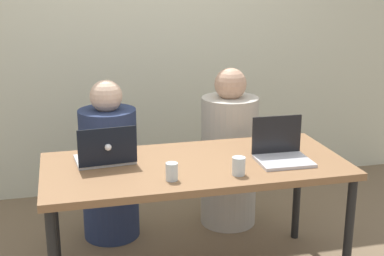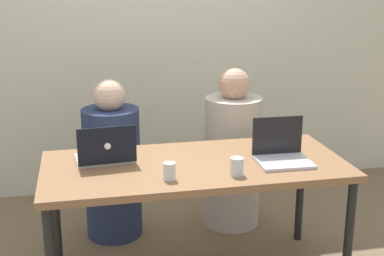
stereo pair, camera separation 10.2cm
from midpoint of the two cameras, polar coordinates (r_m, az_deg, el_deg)
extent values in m
cube|color=beige|center=(4.33, -5.46, 10.86)|extent=(4.50, 0.10, 2.70)
cube|color=#89603D|center=(2.99, -0.62, -4.09)|extent=(1.68, 0.77, 0.04)
cylinder|color=black|center=(3.12, 15.43, -11.07)|extent=(0.05, 0.05, 0.69)
cylinder|color=black|center=(3.37, -15.35, -8.99)|extent=(0.05, 0.05, 0.69)
cylinder|color=black|center=(3.66, 10.36, -6.58)|extent=(0.05, 0.05, 0.69)
cylinder|color=navy|center=(3.65, -9.57, -4.87)|extent=(0.39, 0.39, 0.89)
sphere|color=beige|center=(3.50, -9.98, 3.36)|extent=(0.21, 0.21, 0.21)
cylinder|color=#BBB5A7|center=(3.79, 3.19, -3.58)|extent=(0.41, 0.41, 0.93)
sphere|color=tan|center=(3.64, 3.33, 4.71)|extent=(0.22, 0.22, 0.22)
cube|color=silver|center=(3.05, -10.25, -3.31)|extent=(0.34, 0.25, 0.02)
cube|color=black|center=(2.91, -9.99, -1.96)|extent=(0.32, 0.04, 0.21)
sphere|color=white|center=(2.90, -9.94, -2.04)|extent=(0.04, 0.04, 0.04)
cube|color=silver|center=(3.01, 8.82, -3.51)|extent=(0.30, 0.24, 0.02)
cube|color=black|center=(3.09, 8.08, -0.69)|extent=(0.29, 0.02, 0.22)
sphere|color=white|center=(3.10, 7.99, -0.61)|extent=(0.04, 0.04, 0.04)
cylinder|color=silver|center=(2.80, 3.96, -4.07)|extent=(0.07, 0.07, 0.10)
cylinder|color=silver|center=(2.81, 3.95, -4.49)|extent=(0.06, 0.06, 0.05)
cylinder|color=silver|center=(2.72, -3.25, -4.67)|extent=(0.06, 0.06, 0.09)
cylinder|color=silver|center=(2.73, -3.24, -5.08)|extent=(0.06, 0.06, 0.05)
camera|label=1|loc=(0.05, -90.98, -0.28)|focal=50.00mm
camera|label=2|loc=(0.05, 89.02, 0.28)|focal=50.00mm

